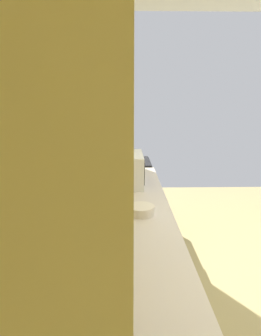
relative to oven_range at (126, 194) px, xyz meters
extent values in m
cube|color=#F3D888|center=(-1.76, 0.38, 0.94)|extent=(4.49, 0.12, 2.80)
cube|color=#D1C46C|center=(-2.12, 0.00, -0.03)|extent=(3.62, 0.64, 0.88)
cube|color=beige|center=(-2.12, 0.00, 0.42)|extent=(3.65, 0.67, 0.02)
cube|color=#332819|center=(-2.12, -0.32, -0.03)|extent=(0.01, 0.01, 0.81)
cube|color=#332819|center=(-1.67, -0.32, -0.03)|extent=(0.01, 0.01, 0.81)
cube|color=#332819|center=(-1.22, -0.32, -0.03)|extent=(0.01, 0.01, 0.81)
cube|color=#332819|center=(-0.77, -0.32, -0.03)|extent=(0.01, 0.01, 0.81)
cube|color=#CFC870|center=(-2.12, 0.16, 1.29)|extent=(2.75, 0.31, 0.57)
cube|color=black|center=(0.00, 0.00, -0.02)|extent=(0.61, 0.64, 0.90)
cube|color=black|center=(0.00, -0.33, -0.06)|extent=(0.47, 0.01, 0.49)
cube|color=black|center=(0.00, 0.00, 0.44)|extent=(0.58, 0.61, 0.02)
cube|color=black|center=(0.00, 0.30, 0.52)|extent=(0.58, 0.04, 0.18)
cylinder|color=#38383D|center=(-0.13, -0.12, 0.46)|extent=(0.11, 0.11, 0.01)
cylinder|color=#38383D|center=(0.13, -0.12, 0.46)|extent=(0.11, 0.11, 0.01)
cylinder|color=#38383D|center=(-0.13, 0.11, 0.46)|extent=(0.11, 0.11, 0.01)
cylinder|color=#38383D|center=(0.13, 0.11, 0.46)|extent=(0.11, 0.11, 0.01)
cube|color=white|center=(-0.97, 0.02, 0.58)|extent=(0.50, 0.35, 0.30)
cube|color=black|center=(-1.01, -0.16, 0.58)|extent=(0.31, 0.01, 0.21)
cube|color=#2D2D33|center=(-0.77, -0.16, 0.58)|extent=(0.09, 0.01, 0.21)
cylinder|color=silver|center=(-1.72, -0.10, 0.47)|extent=(0.19, 0.19, 0.06)
cylinder|color=silver|center=(-1.72, -0.10, 0.48)|extent=(0.16, 0.16, 0.03)
camera|label=1|loc=(-3.70, 0.02, 1.27)|focal=31.46mm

